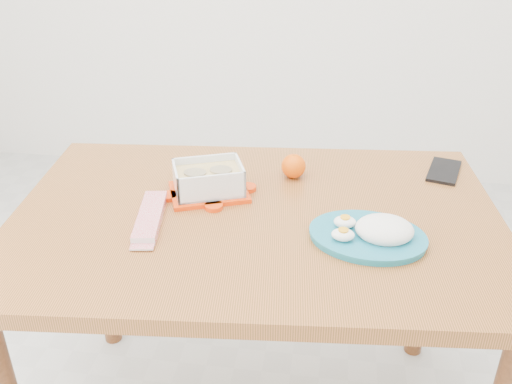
# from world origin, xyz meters

# --- Properties ---
(dining_table) EXTENTS (1.27, 0.90, 0.75)m
(dining_table) POSITION_xyz_m (0.11, -0.01, 0.65)
(dining_table) COLOR #AE6031
(dining_table) RESTS_ON ground
(food_container) EXTENTS (0.24, 0.21, 0.08)m
(food_container) POSITION_xyz_m (-0.03, 0.07, 0.79)
(food_container) COLOR #E63806
(food_container) RESTS_ON dining_table
(orange_fruit) EXTENTS (0.07, 0.07, 0.07)m
(orange_fruit) POSITION_xyz_m (0.18, 0.20, 0.78)
(orange_fruit) COLOR #FF6005
(orange_fruit) RESTS_ON dining_table
(rice_plate) EXTENTS (0.30, 0.30, 0.07)m
(rice_plate) POSITION_xyz_m (0.39, -0.10, 0.77)
(rice_plate) COLOR #186F87
(rice_plate) RESTS_ON dining_table
(candy_bar) EXTENTS (0.09, 0.23, 0.02)m
(candy_bar) POSITION_xyz_m (-0.14, -0.08, 0.76)
(candy_bar) COLOR red
(candy_bar) RESTS_ON dining_table
(smartphone) EXTENTS (0.12, 0.17, 0.01)m
(smartphone) POSITION_xyz_m (0.60, 0.29, 0.75)
(smartphone) COLOR black
(smartphone) RESTS_ON dining_table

